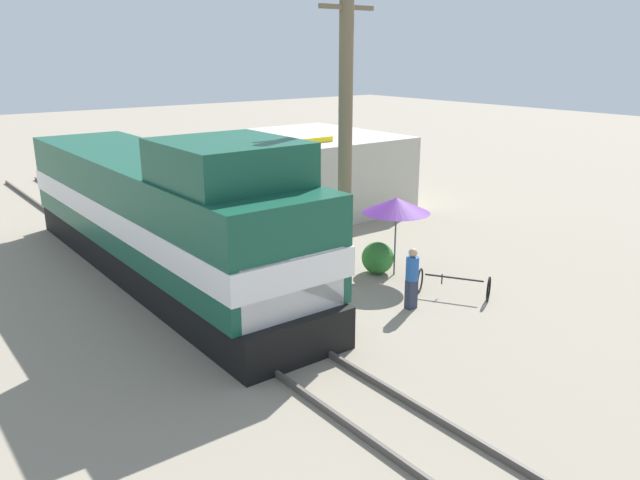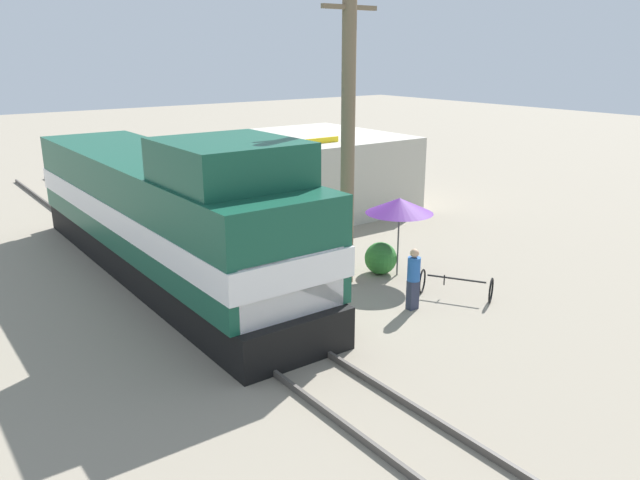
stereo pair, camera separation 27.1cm
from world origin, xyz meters
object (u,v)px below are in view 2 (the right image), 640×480
object	(u,v)px
locomotive	(167,215)
person_bystander	(414,277)
billboard_sign	(313,161)
vendor_umbrella	(399,206)
bicycle	(456,285)
utility_pole	(348,132)

from	to	relation	value
locomotive	person_bystander	size ratio (longest dim) A/B	8.87
locomotive	billboard_sign	bearing A→B (deg)	18.90
locomotive	vendor_umbrella	size ratio (longest dim) A/B	6.15
vendor_umbrella	billboard_sign	distance (m)	6.49
locomotive	vendor_umbrella	world-z (taller)	locomotive
vendor_umbrella	bicycle	bearing A→B (deg)	-88.93
locomotive	utility_pole	size ratio (longest dim) A/B	1.70
billboard_sign	person_bystander	world-z (taller)	billboard_sign
person_bystander	bicycle	size ratio (longest dim) A/B	0.83
person_bystander	bicycle	distance (m)	1.63
vendor_umbrella	bicycle	size ratio (longest dim) A/B	1.19
person_bystander	billboard_sign	bearing A→B (deg)	71.40
utility_pole	billboard_sign	xyz separation A→B (m)	(2.99, 5.85, -1.94)
locomotive	billboard_sign	world-z (taller)	locomotive
locomotive	bicycle	size ratio (longest dim) A/B	7.33
utility_pole	person_bystander	size ratio (longest dim) A/B	5.21
billboard_sign	person_bystander	distance (m)	9.11
vendor_umbrella	billboard_sign	bearing A→B (deg)	77.71
billboard_sign	utility_pole	bearing A→B (deg)	-117.07
vendor_umbrella	person_bystander	bearing A→B (deg)	-124.31
vendor_umbrella	billboard_sign	world-z (taller)	billboard_sign
utility_pole	billboard_sign	size ratio (longest dim) A/B	2.59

